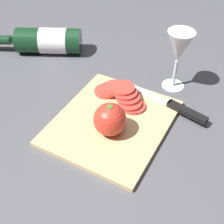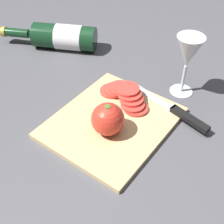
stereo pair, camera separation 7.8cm
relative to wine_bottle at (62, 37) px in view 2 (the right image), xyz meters
The scene contains 8 objects.
ground_plane 0.35m from the wine_bottle, 68.21° to the left, with size 3.00×3.00×0.00m, color #4C4C51.
cutting_board 0.42m from the wine_bottle, 60.76° to the left, with size 0.32×0.27×0.01m.
wine_bottle is the anchor object (origin of this frame).
wine_glass 0.45m from the wine_bottle, 93.33° to the left, with size 0.07×0.07×0.18m.
whole_tomato 0.44m from the wine_bottle, 57.61° to the left, with size 0.08×0.08×0.08m.
knife 0.50m from the wine_bottle, 80.77° to the left, with size 0.07×0.27×0.01m.
tomato_slice_stack_near 0.38m from the wine_bottle, 71.89° to the left, with size 0.09×0.11×0.04m.
tomato_slice_stack_far 0.32m from the wine_bottle, 70.97° to the left, with size 0.07×0.09×0.02m.
Camera 2 is at (0.53, 0.38, 0.57)m, focal length 50.00 mm.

